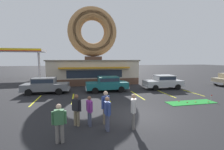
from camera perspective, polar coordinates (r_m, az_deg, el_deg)
name	(u,v)px	position (r m, az deg, el deg)	size (l,w,h in m)	color
ground_plane	(141,115)	(9.69, 10.97, -14.81)	(160.00, 160.00, 0.00)	#232326
donut_shop_building	(93,57)	(22.35, -7.23, 6.71)	(12.30, 6.75, 10.96)	brown
putting_mat	(191,102)	(13.61, 27.87, -9.23)	(3.96, 1.15, 0.03)	#1E842D
mini_donut_near_left	(195,102)	(13.80, 29.19, -8.95)	(0.13, 0.13, 0.04)	#D17F47
mini_donut_near_right	(179,101)	(13.47, 24.10, -9.07)	(0.13, 0.13, 0.04)	#D17F47
mini_donut_mid_left	(208,102)	(14.36, 32.86, -8.59)	(0.13, 0.13, 0.04)	brown
mini_donut_mid_centre	(187,102)	(13.41, 26.74, -9.25)	(0.13, 0.13, 0.04)	#A5724C
golf_ball	(187,102)	(13.43, 26.56, -9.21)	(0.04, 0.04, 0.04)	white
putting_flag_pin	(211,96)	(14.61, 33.63, -6.83)	(0.13, 0.01, 0.55)	silver
car_grey	(46,85)	(16.57, -23.99, -3.42)	(4.63, 2.12, 1.60)	slate
car_silver	(163,81)	(18.47, 18.97, -2.31)	(4.60, 2.06, 1.60)	#B2B5BA
car_teal	(107,83)	(16.07, -1.79, -3.18)	(4.59, 2.05, 1.60)	#196066
pedestrian_blue_sweater_man	(76,108)	(8.06, -13.37, -12.29)	(0.48, 0.43, 1.65)	#7F7056
pedestrian_hooded_kid	(89,110)	(7.95, -8.59, -12.88)	(0.31, 0.59, 1.56)	#474C66
pedestrian_leather_jacket_man	(134,109)	(7.58, 8.21, -12.86)	(0.37, 0.56, 1.75)	slate
pedestrian_clipboard_woman	(107,112)	(7.34, -1.81, -13.94)	(0.28, 0.59, 1.66)	#474C66
pedestrian_beanie_man	(59,122)	(6.70, -19.46, -16.38)	(0.60, 0.25, 1.64)	slate
pedestrian_crossing_woman	(106,106)	(8.11, -2.43, -11.54)	(0.49, 0.42, 1.75)	#7F7056
trash_bin	(46,84)	(19.64, -23.85, -3.12)	(0.57, 0.57, 0.97)	#232833
gas_station_canopy	(17,51)	(31.85, -32.37, 7.61)	(9.00, 4.46, 5.30)	silver
parking_stripe_far_left	(36,100)	(14.23, -26.99, -8.60)	(0.12, 3.60, 0.01)	yellow
parking_stripe_left	(73,98)	(13.76, -14.69, -8.62)	(0.12, 3.60, 0.01)	yellow
parking_stripe_mid_left	(106,97)	(13.94, -2.15, -8.24)	(0.12, 3.60, 0.01)	yellow
parking_stripe_centre	(137,95)	(14.74, 9.51, -7.53)	(0.12, 3.60, 0.01)	yellow
parking_stripe_mid_right	(165,94)	(16.07, 19.57, -6.67)	(0.12, 3.60, 0.01)	yellow
parking_stripe_right	(191,92)	(17.81, 27.85, -5.81)	(0.12, 3.60, 0.01)	yellow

